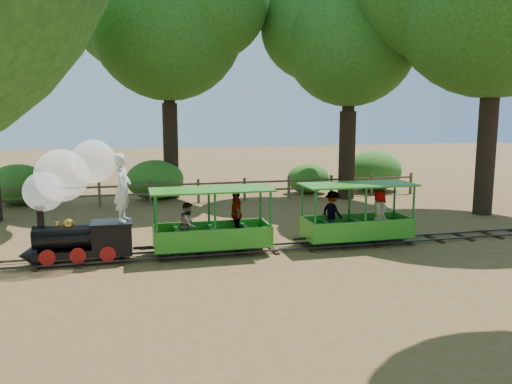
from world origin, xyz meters
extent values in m
plane|color=brown|center=(0.00, 0.00, 0.00)|extent=(90.00, 90.00, 0.00)
cube|color=#3F3D3A|center=(0.00, -0.30, 0.08)|extent=(22.00, 0.05, 0.05)
cube|color=#3F3D3A|center=(0.00, 0.30, 0.08)|extent=(22.00, 0.05, 0.05)
cube|color=#382314|center=(0.00, 0.00, 0.03)|extent=(0.12, 1.00, 0.05)
cube|color=#382314|center=(-5.00, 0.00, 0.03)|extent=(0.12, 1.00, 0.05)
cube|color=#382314|center=(5.00, 0.00, 0.03)|extent=(0.12, 1.00, 0.05)
cube|color=black|center=(-4.90, 0.00, 0.29)|extent=(2.36, 0.75, 0.19)
cylinder|color=black|center=(-5.28, 0.00, 0.69)|extent=(1.50, 0.60, 0.60)
cylinder|color=black|center=(-5.87, 0.00, 1.22)|extent=(0.17, 0.17, 0.47)
sphere|color=#BC8A2D|center=(-5.22, 0.00, 1.01)|extent=(0.28, 0.28, 0.28)
cylinder|color=#BC8A2D|center=(-5.49, 0.00, 1.03)|extent=(0.11, 0.11, 0.11)
cube|color=black|center=(-4.21, 0.00, 0.68)|extent=(0.96, 0.75, 0.59)
cube|color=black|center=(-4.21, 0.00, 1.00)|extent=(1.02, 0.81, 0.04)
cone|color=black|center=(-6.19, 0.00, 0.27)|extent=(0.48, 0.69, 0.69)
cylinder|color=#BC8A2D|center=(-6.06, 0.00, 0.80)|extent=(0.11, 0.15, 0.15)
cylinder|color=maroon|center=(-5.71, -0.39, 0.29)|extent=(0.39, 0.06, 0.39)
cylinder|color=maroon|center=(-5.71, 0.39, 0.29)|extent=(0.39, 0.06, 0.39)
cylinder|color=maroon|center=(-5.01, -0.39, 0.29)|extent=(0.39, 0.06, 0.39)
cylinder|color=maroon|center=(-5.01, 0.39, 0.29)|extent=(0.39, 0.06, 0.39)
cylinder|color=maroon|center=(-4.31, -0.39, 0.29)|extent=(0.39, 0.06, 0.39)
cylinder|color=maroon|center=(-4.31, 0.39, 0.29)|extent=(0.39, 0.06, 0.39)
sphere|color=white|center=(-5.76, 0.05, 1.83)|extent=(0.96, 0.96, 0.96)
sphere|color=white|center=(-5.33, 0.10, 2.21)|extent=(1.28, 1.28, 1.28)
sphere|color=white|center=(-4.58, 0.15, 2.53)|extent=(1.07, 1.07, 1.07)
imported|color=white|center=(-3.91, -0.02, 1.88)|extent=(0.54, 0.70, 1.71)
cube|color=#2E891D|center=(-1.66, 0.00, 0.30)|extent=(3.06, 1.17, 0.09)
cube|color=#166220|center=(-1.66, 0.00, 0.19)|extent=(2.75, 0.45, 0.13)
cube|color=#2E891D|center=(-1.66, -0.55, 0.57)|extent=(3.06, 0.05, 0.45)
cube|color=#2E891D|center=(-1.66, 0.55, 0.57)|extent=(3.06, 0.05, 0.45)
cube|color=#2E891D|center=(-1.66, 0.00, 1.74)|extent=(3.19, 1.30, 0.04)
cylinder|color=#166220|center=(-3.12, -0.53, 1.02)|extent=(0.06, 0.06, 1.44)
cylinder|color=#166220|center=(-3.12, 0.53, 1.02)|extent=(0.06, 0.06, 1.44)
cylinder|color=#166220|center=(-0.21, -0.53, 1.02)|extent=(0.06, 0.06, 1.44)
cylinder|color=#166220|center=(-0.21, 0.53, 1.02)|extent=(0.06, 0.06, 1.44)
cube|color=#166220|center=(-2.58, 0.00, 0.52)|extent=(0.11, 0.99, 0.36)
cube|color=#166220|center=(-1.66, 0.00, 0.52)|extent=(0.11, 0.99, 0.36)
cube|color=#166220|center=(-0.75, 0.00, 0.52)|extent=(0.11, 0.99, 0.36)
cylinder|color=black|center=(-2.64, -0.31, 0.23)|extent=(0.25, 0.05, 0.25)
cylinder|color=black|center=(-2.64, 0.31, 0.23)|extent=(0.25, 0.05, 0.25)
cylinder|color=black|center=(-0.68, -0.31, 0.23)|extent=(0.25, 0.05, 0.25)
cylinder|color=black|center=(-0.68, 0.31, 0.23)|extent=(0.25, 0.05, 0.25)
imported|color=gray|center=(-2.32, -0.31, 0.91)|extent=(0.60, 0.67, 1.14)
imported|color=gray|center=(-0.96, 0.25, 1.01)|extent=(0.36, 0.80, 1.34)
cube|color=#2E891D|center=(2.49, 0.00, 0.30)|extent=(3.06, 1.17, 0.09)
cube|color=#166220|center=(2.49, 0.00, 0.19)|extent=(2.75, 0.45, 0.13)
cube|color=#2E891D|center=(2.49, -0.55, 0.57)|extent=(3.06, 0.05, 0.45)
cube|color=#2E891D|center=(2.49, 0.55, 0.57)|extent=(3.06, 0.05, 0.45)
cube|color=#2E891D|center=(2.49, 0.00, 1.74)|extent=(3.19, 1.30, 0.04)
cylinder|color=#166220|center=(1.03, -0.53, 1.02)|extent=(0.06, 0.06, 1.44)
cylinder|color=#166220|center=(1.03, 0.53, 1.02)|extent=(0.06, 0.06, 1.44)
cylinder|color=#166220|center=(3.94, -0.53, 1.02)|extent=(0.06, 0.06, 1.44)
cylinder|color=#166220|center=(3.94, 0.53, 1.02)|extent=(0.06, 0.06, 1.44)
cube|color=#166220|center=(1.57, 0.00, 0.52)|extent=(0.11, 0.99, 0.36)
cube|color=#166220|center=(2.49, 0.00, 0.52)|extent=(0.11, 0.99, 0.36)
cube|color=#166220|center=(3.40, 0.00, 0.52)|extent=(0.11, 0.99, 0.36)
cylinder|color=black|center=(1.51, -0.31, 0.23)|extent=(0.25, 0.05, 0.25)
cylinder|color=black|center=(1.51, 0.31, 0.23)|extent=(0.25, 0.05, 0.25)
cylinder|color=black|center=(3.46, -0.31, 0.23)|extent=(0.25, 0.05, 0.25)
cylinder|color=black|center=(3.46, 0.31, 0.23)|extent=(0.25, 0.05, 0.25)
imported|color=gray|center=(1.84, 0.25, 0.94)|extent=(0.70, 0.88, 1.20)
imported|color=gray|center=(3.08, -0.18, 0.96)|extent=(0.44, 0.63, 1.24)
cylinder|color=#2D2116|center=(-2.00, 9.50, 2.09)|extent=(0.66, 0.66, 4.18)
cylinder|color=#2D2116|center=(-2.00, 9.50, 5.38)|extent=(0.50, 0.50, 2.39)
sphere|color=#1B4C18|center=(-2.00, 9.50, 7.57)|extent=(6.60, 6.60, 6.60)
sphere|color=#1B4C18|center=(-3.48, 10.65, 8.23)|extent=(5.28, 5.28, 5.28)
cylinder|color=#2D2116|center=(5.50, 7.50, 1.92)|extent=(0.72, 0.72, 3.84)
cylinder|color=#2D2116|center=(5.50, 7.50, 4.94)|extent=(0.54, 0.54, 2.19)
sphere|color=#1B4C18|center=(5.50, 7.50, 6.89)|extent=(5.75, 5.75, 5.75)
sphere|color=#1B4C18|center=(6.94, 6.64, 7.61)|extent=(4.31, 4.31, 4.31)
sphere|color=#1B4C18|center=(4.21, 8.51, 7.47)|extent=(4.60, 4.60, 4.60)
cylinder|color=#2D2116|center=(9.00, 3.00, 2.18)|extent=(0.68, 0.68, 4.37)
cylinder|color=#2D2116|center=(9.00, 3.00, 5.61)|extent=(0.51, 0.51, 2.49)
cube|color=brown|center=(-7.00, 8.00, 0.50)|extent=(0.10, 0.10, 1.00)
cube|color=brown|center=(-5.00, 8.00, 0.50)|extent=(0.10, 0.10, 1.00)
cube|color=brown|center=(-3.00, 8.00, 0.50)|extent=(0.10, 0.10, 1.00)
cube|color=brown|center=(-1.00, 8.00, 0.50)|extent=(0.10, 0.10, 1.00)
cube|color=brown|center=(1.00, 8.00, 0.50)|extent=(0.10, 0.10, 1.00)
cube|color=brown|center=(3.00, 8.00, 0.50)|extent=(0.10, 0.10, 1.00)
cube|color=brown|center=(5.00, 8.00, 0.50)|extent=(0.10, 0.10, 1.00)
cube|color=brown|center=(7.00, 8.00, 0.50)|extent=(0.10, 0.10, 1.00)
cube|color=brown|center=(9.00, 8.00, 0.50)|extent=(0.10, 0.10, 1.00)
cube|color=brown|center=(0.00, 8.00, 0.80)|extent=(18.00, 0.06, 0.08)
cube|color=brown|center=(0.00, 8.00, 0.45)|extent=(18.00, 0.06, 0.08)
ellipsoid|color=#2D6B1E|center=(-8.26, 9.30, 0.84)|extent=(2.43, 1.87, 1.68)
ellipsoid|color=#2D6B1E|center=(-2.73, 9.30, 0.87)|extent=(2.51, 1.93, 1.74)
ellipsoid|color=#2D6B1E|center=(4.37, 9.30, 0.70)|extent=(2.03, 1.56, 1.40)
ellipsoid|color=#2D6B1E|center=(7.74, 9.30, 0.98)|extent=(2.83, 2.18, 1.96)
camera|label=1|loc=(-3.62, -12.78, 3.66)|focal=35.00mm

